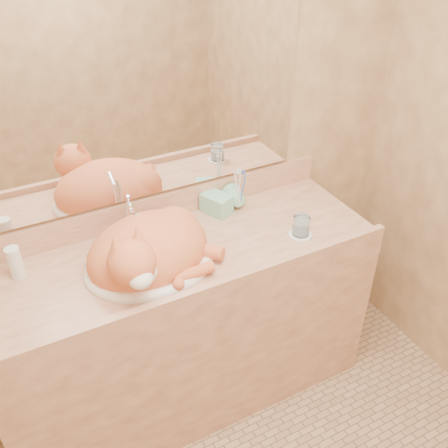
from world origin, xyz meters
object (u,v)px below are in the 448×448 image
vanity_counter (187,327)px  soap_dispenser (228,198)px  sink_basin (149,249)px  water_glass (301,226)px  toothbrush_cup (240,202)px  cat (148,249)px

vanity_counter → soap_dispenser: bearing=26.3°
sink_basin → water_glass: size_ratio=5.96×
sink_basin → toothbrush_cup: size_ratio=5.02×
sink_basin → water_glass: 0.63m
sink_basin → water_glass: bearing=-10.5°
sink_basin → soap_dispenser: soap_dispenser is taller
water_glass → vanity_counter: bearing=164.9°
cat → water_glass: 0.64m
soap_dispenser → cat: bearing=177.4°
soap_dispenser → toothbrush_cup: bearing=-11.1°
sink_basin → cat: cat is taller
sink_basin → toothbrush_cup: bearing=18.9°
cat → sink_basin: bearing=53.2°
soap_dispenser → water_glass: bearing=-77.4°
vanity_counter → soap_dispenser: (0.28, 0.14, 0.52)m
toothbrush_cup → water_glass: water_glass is taller
cat → soap_dispenser: bearing=10.4°
water_glass → sink_basin: bearing=170.1°
sink_basin → soap_dispenser: (0.42, 0.16, 0.02)m
cat → soap_dispenser: (0.43, 0.17, 0.01)m
vanity_counter → sink_basin: bearing=-172.2°
soap_dispenser → toothbrush_cup: 0.09m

